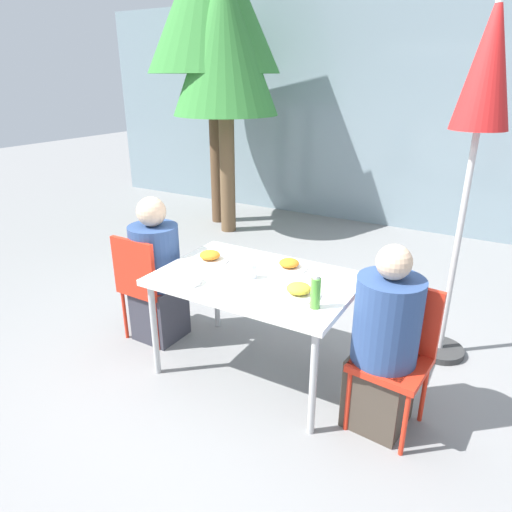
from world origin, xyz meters
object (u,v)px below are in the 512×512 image
(chair_right, at_px, (397,346))
(bottle, at_px, (316,292))
(drinking_cup, at_px, (251,271))
(chair_left, at_px, (145,280))
(person_right, at_px, (384,346))
(salad_bowl, at_px, (189,280))
(person_left, at_px, (157,275))
(tree_behind_left, at_px, (224,45))
(closed_umbrella, at_px, (485,87))

(chair_right, height_order, bottle, bottle)
(bottle, bearing_deg, drinking_cup, 161.34)
(chair_right, distance_m, drinking_cup, 1.02)
(chair_left, distance_m, person_right, 1.87)
(bottle, xyz_separation_m, salad_bowl, (-0.84, -0.10, -0.08))
(chair_left, height_order, bottle, bottle)
(person_left, bearing_deg, person_right, -2.37)
(chair_left, distance_m, tree_behind_left, 3.38)
(person_right, relative_size, bottle, 5.69)
(salad_bowl, bearing_deg, tree_behind_left, 119.01)
(closed_umbrella, distance_m, tree_behind_left, 3.53)
(chair_left, xyz_separation_m, tree_behind_left, (-0.98, 2.67, 1.82))
(bottle, bearing_deg, closed_umbrella, 61.29)
(chair_right, bearing_deg, drinking_cup, 6.38)
(person_right, height_order, tree_behind_left, tree_behind_left)
(chair_left, bearing_deg, person_left, 57.99)
(person_right, height_order, salad_bowl, person_right)
(chair_right, relative_size, tree_behind_left, 0.27)
(person_left, relative_size, salad_bowl, 7.46)
(person_left, xyz_separation_m, drinking_cup, (0.89, -0.05, 0.25))
(tree_behind_left, bearing_deg, chair_left, -69.81)
(chair_right, distance_m, salad_bowl, 1.34)
(chair_left, distance_m, salad_bowl, 0.73)
(chair_left, bearing_deg, salad_bowl, -20.12)
(drinking_cup, bearing_deg, bottle, -18.66)
(person_right, bearing_deg, chair_left, 4.88)
(bottle, bearing_deg, person_right, 16.08)
(closed_umbrella, bearing_deg, tree_behind_left, 150.71)
(drinking_cup, height_order, tree_behind_left, tree_behind_left)
(tree_behind_left, bearing_deg, person_left, -68.26)
(salad_bowl, bearing_deg, person_right, 9.88)
(chair_left, relative_size, tree_behind_left, 0.27)
(person_left, height_order, closed_umbrella, closed_umbrella)
(bottle, bearing_deg, chair_left, 174.25)
(chair_left, xyz_separation_m, chair_right, (1.92, 0.04, 0.00))
(chair_right, xyz_separation_m, closed_umbrella, (0.15, 0.91, 1.41))
(closed_umbrella, xyz_separation_m, bottle, (-0.60, -1.10, -1.09))
(person_left, height_order, salad_bowl, person_left)
(person_right, relative_size, closed_umbrella, 0.47)
(chair_left, relative_size, chair_right, 1.00)
(chair_left, relative_size, drinking_cup, 8.85)
(person_left, relative_size, person_right, 1.00)
(person_left, xyz_separation_m, salad_bowl, (0.59, -0.33, 0.22))
(chair_left, bearing_deg, chair_right, 2.39)
(chair_right, height_order, closed_umbrella, closed_umbrella)
(salad_bowl, bearing_deg, chair_left, 158.66)
(chair_left, bearing_deg, tree_behind_left, 111.40)
(bottle, height_order, salad_bowl, bottle)
(person_left, relative_size, tree_behind_left, 0.36)
(bottle, xyz_separation_m, tree_behind_left, (-2.45, 2.82, 1.50))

